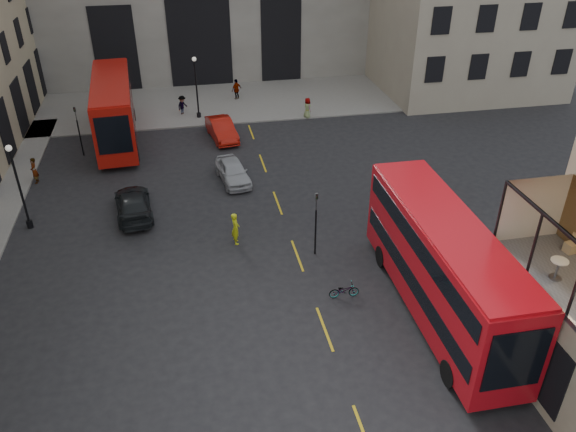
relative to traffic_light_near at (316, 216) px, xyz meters
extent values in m
plane|color=black|center=(1.00, -12.00, -2.42)|extent=(140.00, 140.00, 0.00)
cube|color=black|center=(5.98, -12.00, -0.42)|extent=(0.08, 9.20, 3.00)
cube|color=beige|center=(7.50, -7.00, 3.62)|extent=(3.00, 0.04, 2.90)
cube|color=slate|center=(6.00, -12.00, 2.28)|extent=(0.12, 10.00, 0.18)
cube|color=black|center=(-4.00, 30.96, 2.58)|extent=(6.00, 0.12, 10.00)
cube|color=black|center=(-12.00, 30.96, 1.58)|extent=(4.00, 0.12, 8.00)
cube|color=black|center=(4.00, 30.96, 1.58)|extent=(4.00, 0.12, 8.00)
cube|color=slate|center=(-5.00, 26.00, -2.36)|extent=(40.00, 12.00, 0.12)
cylinder|color=black|center=(0.00, 0.00, -1.02)|extent=(0.10, 0.10, 2.80)
imported|color=black|center=(0.00, 0.00, 0.88)|extent=(0.16, 0.20, 1.00)
cylinder|color=black|center=(-14.00, 16.00, -1.02)|extent=(0.10, 0.10, 2.80)
imported|color=black|center=(-14.00, 16.00, 0.88)|extent=(0.16, 0.20, 1.00)
cylinder|color=black|center=(-16.00, 6.00, 0.08)|extent=(0.14, 0.14, 5.00)
cylinder|color=black|center=(-16.00, 6.00, -2.17)|extent=(0.36, 0.36, 0.50)
sphere|color=silver|center=(-16.00, 6.00, 2.73)|extent=(0.36, 0.36, 0.36)
cylinder|color=black|center=(-5.00, 22.00, 0.08)|extent=(0.14, 0.14, 5.00)
cylinder|color=black|center=(-5.00, 22.00, -2.17)|extent=(0.36, 0.36, 0.50)
sphere|color=silver|center=(-5.00, 22.00, 2.73)|extent=(0.36, 0.36, 0.36)
cube|color=#B60C15|center=(4.50, -5.79, 0.26)|extent=(2.99, 12.61, 4.46)
cube|color=black|center=(4.50, -5.79, -0.37)|extent=(3.02, 11.92, 0.91)
cube|color=black|center=(4.50, -5.79, 1.63)|extent=(3.02, 11.92, 0.91)
cube|color=#B60C15|center=(4.50, -5.79, 2.53)|extent=(2.87, 12.36, 0.14)
cylinder|color=black|center=(3.23, -1.75, -1.85)|extent=(0.33, 1.15, 1.14)
cylinder|color=black|center=(5.85, -1.77, -1.85)|extent=(0.33, 1.15, 1.14)
cylinder|color=black|center=(3.14, -10.17, -1.85)|extent=(0.33, 1.15, 1.14)
cylinder|color=black|center=(5.76, -10.20, -1.85)|extent=(0.33, 1.15, 1.14)
cube|color=#A8120B|center=(-11.55, 18.49, 0.19)|extent=(3.56, 12.39, 4.34)
cube|color=black|center=(-11.55, 18.49, -0.42)|extent=(3.56, 11.73, 0.89)
cube|color=black|center=(-11.55, 18.49, 1.52)|extent=(3.56, 11.73, 0.89)
cube|color=#A8120B|center=(-11.55, 18.49, 2.39)|extent=(3.44, 12.14, 0.13)
cylinder|color=black|center=(-13.07, 22.32, -1.87)|extent=(0.38, 1.13, 1.11)
cylinder|color=black|center=(-10.53, 22.48, -1.87)|extent=(0.38, 1.13, 1.11)
cylinder|color=black|center=(-12.54, 14.13, -1.87)|extent=(0.38, 1.13, 1.11)
cylinder|color=black|center=(-10.01, 14.30, -1.87)|extent=(0.38, 1.13, 1.11)
imported|color=#A8ABB1|center=(-3.43, 9.61, -1.68)|extent=(2.38, 4.60, 1.50)
imported|color=#AA140A|center=(-3.46, 17.15, -1.63)|extent=(2.41, 5.04, 1.59)
imported|color=black|center=(-9.94, 6.34, -1.67)|extent=(2.65, 5.37, 1.50)
imported|color=gray|center=(0.52, -3.92, -2.03)|extent=(1.53, 0.58, 0.79)
imported|color=#C9D616|center=(-4.15, 1.95, -1.46)|extent=(0.50, 0.73, 1.93)
imported|color=gray|center=(-12.00, 17.15, -1.65)|extent=(0.89, 0.78, 1.55)
imported|color=gray|center=(-6.31, 23.03, -1.54)|extent=(1.23, 1.30, 1.76)
imported|color=gray|center=(-1.19, 26.12, -1.44)|extent=(1.22, 1.08, 1.98)
imported|color=gray|center=(4.25, 20.25, -1.53)|extent=(0.83, 1.01, 1.79)
imported|color=gray|center=(-16.66, 12.05, -1.52)|extent=(0.44, 0.66, 1.81)
cylinder|color=white|center=(7.04, -9.82, 2.98)|extent=(0.66, 0.66, 0.04)
cylinder|color=slate|center=(7.04, -9.82, 2.58)|extent=(0.09, 0.09, 0.77)
cylinder|color=slate|center=(7.04, -9.82, 2.19)|extent=(0.48, 0.48, 0.03)
cube|color=tan|center=(8.65, -8.36, 2.39)|extent=(0.47, 0.47, 0.44)
cube|color=tan|center=(8.83, -8.33, 2.81)|extent=(0.11, 0.41, 0.39)
camera|label=1|loc=(-6.50, -24.81, 15.38)|focal=35.00mm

